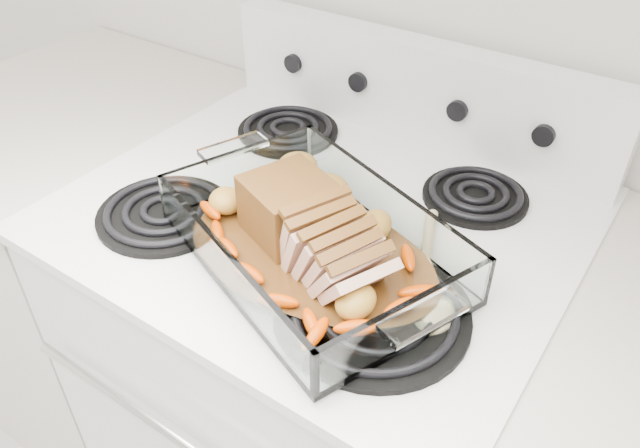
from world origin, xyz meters
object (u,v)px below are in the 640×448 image
Objects in this scene: electric_range at (323,386)px; counter_left at (106,269)px; baking_dish at (312,247)px; pork_roast at (303,226)px.

electric_range is 1.20× the size of counter_left.
electric_range reaches higher than counter_left.
counter_left is 0.89m from baking_dish.
counter_left is at bearing 168.37° from pork_roast.
baking_dish is (0.06, -0.12, 0.48)m from electric_range.
baking_dish is 1.63× the size of pork_roast.
baking_dish is at bearing -2.13° from pork_roast.
electric_range reaches higher than pork_roast.
electric_range is 0.53m from pork_roast.
counter_left is 0.90m from pork_roast.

